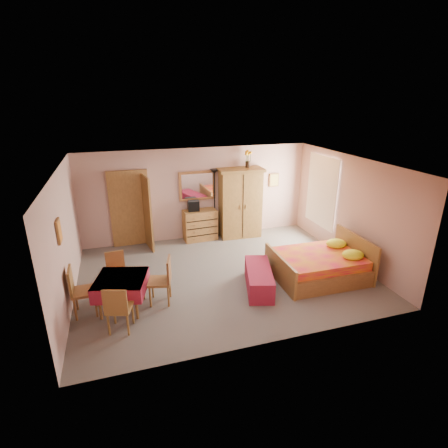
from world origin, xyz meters
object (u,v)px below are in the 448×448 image
object	(u,v)px
chest_of_drawers	(200,225)
bench	(259,279)
floor_lamp	(215,204)
dining_table	(122,293)
bed	(319,259)
chair_east	(160,281)
stereo	(194,206)
wardrobe	(240,203)
chair_west	(84,291)
chair_south	(120,307)
sunflower_vase	(248,159)
wall_mirror	(197,186)
chair_north	(117,273)

from	to	relation	value
chest_of_drawers	bench	distance (m)	3.10
floor_lamp	dining_table	xyz separation A→B (m)	(-2.74, -3.10, -0.66)
bed	chair_east	world-z (taller)	chair_east
stereo	wardrobe	world-z (taller)	wardrobe
floor_lamp	chair_west	world-z (taller)	floor_lamp
wardrobe	chair_south	world-z (taller)	wardrobe
sunflower_vase	bench	world-z (taller)	sunflower_vase
sunflower_vase	bench	distance (m)	3.79
bench	chair_west	world-z (taller)	chair_west
wardrobe	sunflower_vase	xyz separation A→B (m)	(0.24, 0.10, 1.25)
bench	sunflower_vase	bearing A→B (deg)	74.11
wardrobe	sunflower_vase	world-z (taller)	sunflower_vase
chest_of_drawers	floor_lamp	bearing A→B (deg)	11.44
stereo	floor_lamp	distance (m)	0.65
chest_of_drawers	chair_south	size ratio (longest dim) A/B	1.03
chair_south	wall_mirror	bearing A→B (deg)	76.16
wall_mirror	bed	world-z (taller)	wall_mirror
wardrobe	chair_north	world-z (taller)	wardrobe
sunflower_vase	chair_east	world-z (taller)	sunflower_vase
chair_east	chest_of_drawers	bearing A→B (deg)	-13.43
chest_of_drawers	wardrobe	xyz separation A→B (m)	(1.19, -0.07, 0.57)
chair_south	chair_north	size ratio (longest dim) A/B	1.07
floor_lamp	wardrobe	world-z (taller)	wardrobe
stereo	chair_north	size ratio (longest dim) A/B	0.37
bench	chair_north	xyz separation A→B (m)	(-2.90, 0.79, 0.20)
wall_mirror	bed	distance (m)	3.94
chest_of_drawers	dining_table	size ratio (longest dim) A/B	1.01
sunflower_vase	bed	distance (m)	3.56
wall_mirror	chair_north	xyz separation A→B (m)	(-2.34, -2.46, -1.12)
floor_lamp	wardrobe	size ratio (longest dim) A/B	0.99
chest_of_drawers	sunflower_vase	size ratio (longest dim) A/B	1.92
stereo	bench	world-z (taller)	stereo
floor_lamp	bench	xyz separation A→B (m)	(0.08, -3.17, -0.77)
floor_lamp	chair_east	xyz separation A→B (m)	(-2.01, -3.07, -0.52)
chair_north	chair_east	world-z (taller)	chair_east
wardrobe	chair_north	bearing A→B (deg)	-145.47
dining_table	chair_west	bearing A→B (deg)	175.89
bed	chair_south	size ratio (longest dim) A/B	2.20
stereo	chair_south	xyz separation A→B (m)	(-2.16, -3.65, -0.57)
chair_south	chair_east	xyz separation A→B (m)	(0.79, 0.68, 0.03)
stereo	chair_west	distance (m)	4.08
sunflower_vase	chair_east	size ratio (longest dim) A/B	0.51
wall_mirror	chair_west	distance (m)	4.43
wall_mirror	chair_south	distance (m)	4.62
dining_table	chair_north	bearing A→B (deg)	95.84
wardrobe	sunflower_vase	size ratio (longest dim) A/B	4.14
chest_of_drawers	chair_west	xyz separation A→B (m)	(-2.94, -2.93, 0.05)
chair_east	sunflower_vase	bearing A→B (deg)	-30.79
wardrobe	chair_west	distance (m)	5.05
bed	chair_north	bearing A→B (deg)	171.64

